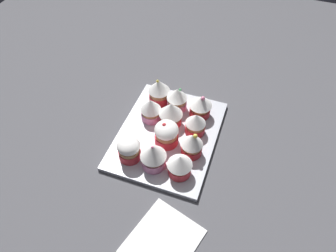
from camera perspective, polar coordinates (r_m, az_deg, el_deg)
ground_plane at (r=83.78cm, az=0.00°, el=-2.50°), size 180.00×180.00×3.00cm
baking_tray at (r=82.12cm, az=0.00°, el=-1.61°), size 32.15×25.33×1.20cm
cupcake_0 at (r=71.73cm, az=2.21°, el=-7.19°), size 6.03×6.03×6.73cm
cupcake_1 at (r=75.19cm, az=4.50°, el=-3.37°), size 5.50×5.50×7.40cm
cupcake_2 at (r=79.78cm, az=5.16°, el=0.48°), size 5.36×5.36×6.62cm
cupcake_3 at (r=83.98cm, az=6.08°, el=3.85°), size 6.33×6.33×7.09cm
cupcake_4 at (r=72.71cm, az=-3.05°, el=-5.38°), size 6.37×6.37×7.90cm
cupcake_5 at (r=77.26cm, az=-0.29°, el=-1.41°), size 6.14×6.14×7.13cm
cupcake_6 at (r=81.14cm, az=0.55°, el=2.43°), size 6.37×6.37×7.39cm
cupcake_7 at (r=85.15cm, az=1.68°, el=5.13°), size 5.74×5.74×7.53cm
cupcake_8 at (r=75.12cm, az=-7.28°, el=-4.30°), size 5.70×5.70×6.41cm
cupcake_9 at (r=82.65cm, az=-3.22°, el=3.15°), size 5.67×5.67×7.02cm
cupcake_10 at (r=86.93cm, az=-1.69°, el=6.58°), size 6.17×6.17×8.06cm
napkin at (r=68.57cm, az=-1.00°, el=-20.64°), size 17.82×16.69×0.60cm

